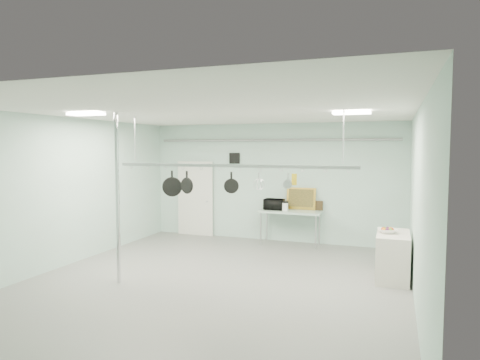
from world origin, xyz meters
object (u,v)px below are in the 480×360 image
at_px(coffee_canister, 285,207).
at_px(skillet_right, 231,182).
at_px(chrome_pole, 117,198).
at_px(side_cabinet, 393,256).
at_px(pot_rack, 230,164).
at_px(microwave, 274,204).
at_px(fruit_bowl, 387,231).
at_px(prep_table, 290,213).
at_px(skillet_mid, 187,182).
at_px(skillet_left, 172,184).

distance_m(coffee_canister, skillet_right, 3.37).
bearing_deg(chrome_pole, coffee_canister, 62.41).
xyz_separation_m(chrome_pole, coffee_canister, (2.17, 4.15, -0.59)).
bearing_deg(coffee_canister, side_cabinet, -38.67).
height_order(side_cabinet, skillet_right, skillet_right).
height_order(pot_rack, coffee_canister, pot_rack).
relative_size(side_cabinet, coffee_canister, 5.76).
relative_size(microwave, fruit_bowl, 1.47).
xyz_separation_m(prep_table, skillet_mid, (-1.32, -3.30, 1.04)).
bearing_deg(skillet_right, skillet_mid, 155.37).
bearing_deg(pot_rack, skillet_mid, 180.00).
xyz_separation_m(pot_rack, fruit_bowl, (2.84, 1.07, -1.29)).
distance_m(chrome_pole, side_cabinet, 5.37).
xyz_separation_m(microwave, skillet_right, (0.07, -3.33, 0.84)).
relative_size(prep_table, coffee_canister, 7.68).
bearing_deg(skillet_mid, skillet_right, 18.15).
relative_size(pot_rack, skillet_mid, 11.07).
relative_size(microwave, skillet_left, 0.97).
height_order(chrome_pole, skillet_left, chrome_pole).
height_order(fruit_bowl, skillet_mid, skillet_mid).
xyz_separation_m(prep_table, side_cabinet, (2.55, -2.20, -0.38)).
distance_m(side_cabinet, skillet_mid, 4.26).
height_order(pot_rack, microwave, pot_rack).
bearing_deg(prep_table, skillet_left, -116.53).
height_order(fruit_bowl, skillet_right, skillet_right).
relative_size(side_cabinet, microwave, 2.34).
bearing_deg(skillet_right, skillet_left, 155.37).
relative_size(fruit_bowl, skillet_right, 0.89).
height_order(pot_rack, skillet_mid, pot_rack).
height_order(microwave, coffee_canister, microwave).
height_order(coffee_canister, skillet_right, skillet_right).
height_order(coffee_canister, skillet_left, skillet_left).
height_order(microwave, skillet_right, skillet_right).
bearing_deg(skillet_left, side_cabinet, -6.56).
bearing_deg(microwave, fruit_bowl, 142.23).
bearing_deg(pot_rack, microwave, 90.75).
xyz_separation_m(side_cabinet, skillet_left, (-4.20, -1.10, 1.37)).
bearing_deg(prep_table, skillet_right, -96.42).
height_order(chrome_pole, prep_table, chrome_pole).
bearing_deg(pot_rack, coffee_canister, 85.30).
height_order(prep_table, fruit_bowl, fruit_bowl).
bearing_deg(fruit_bowl, pot_rack, -159.37).
height_order(prep_table, side_cabinet, prep_table).
xyz_separation_m(chrome_pole, pot_rack, (1.90, 0.90, 0.63)).
height_order(chrome_pole, side_cabinet, chrome_pole).
bearing_deg(pot_rack, skillet_left, 180.00).
xyz_separation_m(side_cabinet, microwave, (-2.99, 2.23, 0.60)).
bearing_deg(prep_table, microwave, 176.31).
xyz_separation_m(coffee_canister, skillet_left, (-1.51, -3.25, 0.81)).
distance_m(chrome_pole, skillet_right, 2.15).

